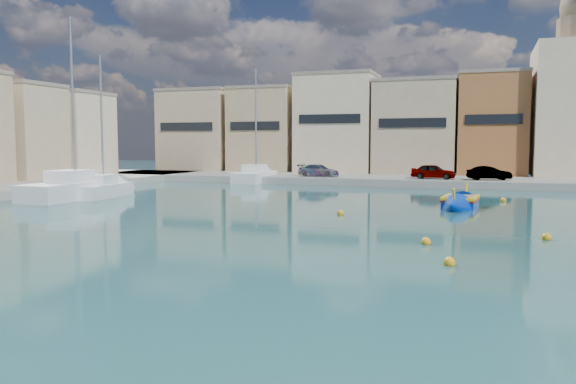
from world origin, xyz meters
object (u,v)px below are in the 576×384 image
at_px(luzzu_green, 460,203).
at_px(yacht_north, 261,176).
at_px(yacht_mid, 92,189).
at_px(yacht_midnorth, 113,189).

distance_m(luzzu_green, yacht_north, 24.78).
xyz_separation_m(luzzu_green, yacht_mid, (-24.21, -1.75, 0.27)).
distance_m(yacht_north, yacht_midnorth, 17.28).
relative_size(yacht_midnorth, yacht_mid, 0.81).
height_order(luzzu_green, yacht_north, yacht_north).
xyz_separation_m(yacht_midnorth, yacht_mid, (-0.86, -1.15, 0.09)).
distance_m(luzzu_green, yacht_midnorth, 23.35).
height_order(yacht_midnorth, yacht_mid, yacht_mid).
height_order(yacht_north, yacht_mid, yacht_mid).
relative_size(luzzu_green, yacht_north, 0.63).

